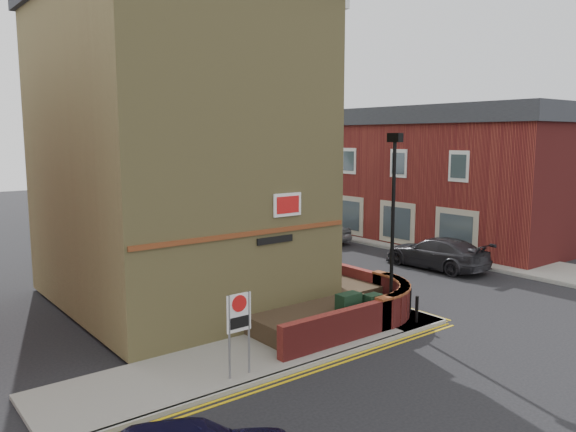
{
  "coord_description": "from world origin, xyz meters",
  "views": [
    {
      "loc": [
        -12.57,
        -11.24,
        6.3
      ],
      "look_at": [
        -0.66,
        4.0,
        3.56
      ],
      "focal_mm": 35.0,
      "sensor_mm": 36.0,
      "label": 1
    }
  ],
  "objects_px": {
    "zone_sign": "(239,319)",
    "lamppost": "(393,226)",
    "utility_cabinet_large": "(348,312)",
    "silver_car_near": "(250,236)"
  },
  "relations": [
    {
      "from": "lamppost",
      "to": "utility_cabinet_large",
      "type": "xyz_separation_m",
      "value": [
        -1.9,
        0.1,
        -2.62
      ]
    },
    {
      "from": "utility_cabinet_large",
      "to": "zone_sign",
      "type": "bearing_deg",
      "value": -170.31
    },
    {
      "from": "zone_sign",
      "to": "lamppost",
      "type": "bearing_deg",
      "value": 6.07
    },
    {
      "from": "lamppost",
      "to": "silver_car_near",
      "type": "distance_m",
      "value": 14.2
    },
    {
      "from": "utility_cabinet_large",
      "to": "zone_sign",
      "type": "xyz_separation_m",
      "value": [
        -4.7,
        -0.8,
        0.92
      ]
    },
    {
      "from": "silver_car_near",
      "to": "utility_cabinet_large",
      "type": "bearing_deg",
      "value": -87.92
    },
    {
      "from": "zone_sign",
      "to": "utility_cabinet_large",
      "type": "bearing_deg",
      "value": 9.69
    },
    {
      "from": "utility_cabinet_large",
      "to": "silver_car_near",
      "type": "xyz_separation_m",
      "value": [
        5.3,
        13.44,
        0.01
      ]
    },
    {
      "from": "lamppost",
      "to": "silver_car_near",
      "type": "bearing_deg",
      "value": 75.9
    },
    {
      "from": "zone_sign",
      "to": "silver_car_near",
      "type": "bearing_deg",
      "value": 54.92
    }
  ]
}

